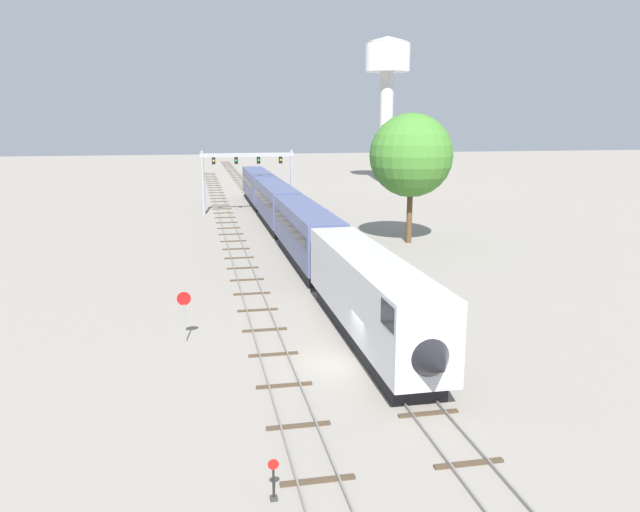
{
  "coord_description": "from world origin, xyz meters",
  "views": [
    {
      "loc": [
        -7.24,
        -28.96,
        12.06
      ],
      "look_at": [
        1.0,
        12.0,
        3.0
      ],
      "focal_mm": 35.41,
      "sensor_mm": 36.0,
      "label": 1
    }
  ],
  "objects_px": {
    "passenger_train": "(288,216)",
    "switch_stand": "(274,486)",
    "water_tower": "(387,71)",
    "stop_sign": "(184,310)",
    "signal_gantry": "(248,167)",
    "trackside_tree_left": "(411,155)"
  },
  "relations": [
    {
      "from": "passenger_train",
      "to": "stop_sign",
      "type": "height_order",
      "value": "passenger_train"
    },
    {
      "from": "signal_gantry",
      "to": "passenger_train",
      "type": "bearing_deg",
      "value": -83.59
    },
    {
      "from": "stop_sign",
      "to": "passenger_train",
      "type": "bearing_deg",
      "value": 70.55
    },
    {
      "from": "signal_gantry",
      "to": "trackside_tree_left",
      "type": "distance_m",
      "value": 27.23
    },
    {
      "from": "passenger_train",
      "to": "trackside_tree_left",
      "type": "xyz_separation_m",
      "value": [
        11.69,
        -3.22,
        6.03
      ]
    },
    {
      "from": "stop_sign",
      "to": "water_tower",
      "type": "bearing_deg",
      "value": 66.18
    },
    {
      "from": "stop_sign",
      "to": "trackside_tree_left",
      "type": "distance_m",
      "value": 33.86
    },
    {
      "from": "signal_gantry",
      "to": "trackside_tree_left",
      "type": "height_order",
      "value": "trackside_tree_left"
    },
    {
      "from": "water_tower",
      "to": "passenger_train",
      "type": "bearing_deg",
      "value": -115.86
    },
    {
      "from": "signal_gantry",
      "to": "trackside_tree_left",
      "type": "relative_size",
      "value": 0.95
    },
    {
      "from": "signal_gantry",
      "to": "switch_stand",
      "type": "xyz_separation_m",
      "value": [
        -4.85,
        -64.05,
        -5.48
      ]
    },
    {
      "from": "switch_stand",
      "to": "signal_gantry",
      "type": "bearing_deg",
      "value": 85.67
    },
    {
      "from": "switch_stand",
      "to": "trackside_tree_left",
      "type": "distance_m",
      "value": 45.66
    },
    {
      "from": "water_tower",
      "to": "trackside_tree_left",
      "type": "distance_m",
      "value": 64.32
    },
    {
      "from": "water_tower",
      "to": "stop_sign",
      "type": "xyz_separation_m",
      "value": [
        -37.99,
        -86.07,
        -19.2
      ]
    },
    {
      "from": "passenger_train",
      "to": "switch_stand",
      "type": "height_order",
      "value": "passenger_train"
    },
    {
      "from": "water_tower",
      "to": "signal_gantry",
      "type": "bearing_deg",
      "value": -128.71
    },
    {
      "from": "passenger_train",
      "to": "signal_gantry",
      "type": "bearing_deg",
      "value": 96.41
    },
    {
      "from": "stop_sign",
      "to": "signal_gantry",
      "type": "bearing_deg",
      "value": 80.89
    },
    {
      "from": "passenger_train",
      "to": "water_tower",
      "type": "xyz_separation_m",
      "value": [
        27.99,
        57.75,
        18.47
      ]
    },
    {
      "from": "switch_stand",
      "to": "stop_sign",
      "type": "relative_size",
      "value": 0.51
    },
    {
      "from": "trackside_tree_left",
      "to": "water_tower",
      "type": "bearing_deg",
      "value": 75.03
    }
  ]
}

